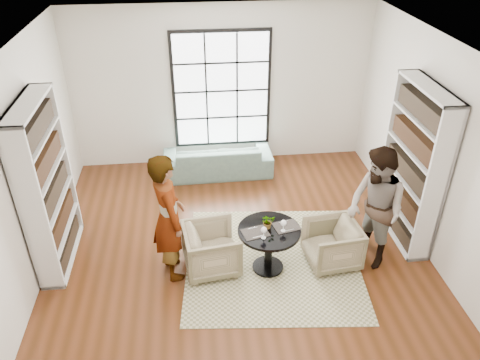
{
  "coord_description": "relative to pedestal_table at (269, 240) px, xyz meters",
  "views": [
    {
      "loc": [
        -0.57,
        -5.23,
        4.55
      ],
      "look_at": [
        0.05,
        0.4,
        1.07
      ],
      "focal_mm": 35.0,
      "sensor_mm": 36.0,
      "label": 1
    }
  ],
  "objects": [
    {
      "name": "ground",
      "position": [
        -0.37,
        0.29,
        -0.5
      ],
      "size": [
        6.0,
        6.0,
        0.0
      ],
      "primitive_type": "plane",
      "color": "#5A2C15"
    },
    {
      "name": "room_shell",
      "position": [
        -0.37,
        0.84,
        0.76
      ],
      "size": [
        6.0,
        6.01,
        6.0
      ],
      "color": "silver",
      "rests_on": "ground"
    },
    {
      "name": "rug",
      "position": [
        0.09,
        0.13,
        -0.49
      ],
      "size": [
        2.68,
        2.68,
        0.01
      ],
      "primitive_type": "cube",
      "rotation": [
        0.0,
        0.0,
        -0.1
      ],
      "color": "#B7AF89",
      "rests_on": "ground"
    },
    {
      "name": "pedestal_table",
      "position": [
        0.0,
        0.0,
        0.0
      ],
      "size": [
        0.86,
        0.86,
        0.69
      ],
      "rotation": [
        0.0,
        0.0,
        0.23
      ],
      "color": "black",
      "rests_on": "ground"
    },
    {
      "name": "sofa",
      "position": [
        -0.51,
        2.74,
        -0.21
      ],
      "size": [
        2.02,
        0.81,
        0.59
      ],
      "primitive_type": "imported",
      "rotation": [
        0.0,
        0.0,
        3.15
      ],
      "color": "gray",
      "rests_on": "ground"
    },
    {
      "name": "armchair_left",
      "position": [
        -0.78,
        0.1,
        -0.16
      ],
      "size": [
        0.84,
        0.82,
        0.68
      ],
      "primitive_type": "imported",
      "rotation": [
        0.0,
        0.0,
        1.7
      ],
      "color": "tan",
      "rests_on": "ground"
    },
    {
      "name": "armchair_right",
      "position": [
        0.91,
        0.04,
        -0.17
      ],
      "size": [
        0.78,
        0.77,
        0.65
      ],
      "primitive_type": "imported",
      "rotation": [
        0.0,
        0.0,
        -1.47
      ],
      "color": "tan",
      "rests_on": "ground"
    },
    {
      "name": "person_left",
      "position": [
        -1.33,
        0.1,
        0.43
      ],
      "size": [
        0.61,
        0.77,
        1.85
      ],
      "primitive_type": "imported",
      "rotation": [
        0.0,
        0.0,
        1.85
      ],
      "color": "gray",
      "rests_on": "ground"
    },
    {
      "name": "person_right",
      "position": [
        1.46,
        0.04,
        0.39
      ],
      "size": [
        0.89,
        1.02,
        1.78
      ],
      "primitive_type": "imported",
      "rotation": [
        0.0,
        0.0,
        -1.29
      ],
      "color": "gray",
      "rests_on": "ground"
    },
    {
      "name": "placemat_left",
      "position": [
        -0.2,
        -0.05,
        0.19
      ],
      "size": [
        0.39,
        0.33,
        0.01
      ],
      "primitive_type": "cube",
      "rotation": [
        0.0,
        0.0,
        0.23
      ],
      "color": "black",
      "rests_on": "pedestal_table"
    },
    {
      "name": "placemat_right",
      "position": [
        0.24,
        0.04,
        0.19
      ],
      "size": [
        0.39,
        0.33,
        0.01
      ],
      "primitive_type": "cube",
      "rotation": [
        0.0,
        0.0,
        0.23
      ],
      "color": "black",
      "rests_on": "pedestal_table"
    },
    {
      "name": "cutlery_left",
      "position": [
        -0.2,
        -0.05,
        0.2
      ],
      "size": [
        0.19,
        0.25,
        0.01
      ],
      "primitive_type": null,
      "rotation": [
        0.0,
        0.0,
        0.23
      ],
      "color": "#B7B7BC",
      "rests_on": "placemat_left"
    },
    {
      "name": "cutlery_right",
      "position": [
        0.24,
        0.04,
        0.2
      ],
      "size": [
        0.19,
        0.25,
        0.01
      ],
      "primitive_type": null,
      "rotation": [
        0.0,
        0.0,
        0.23
      ],
      "color": "#B7B7BC",
      "rests_on": "placemat_right"
    },
    {
      "name": "wine_glass_left",
      "position": [
        -0.1,
        -0.17,
        0.31
      ],
      "size": [
        0.08,
        0.08,
        0.18
      ],
      "color": "silver",
      "rests_on": "pedestal_table"
    },
    {
      "name": "wine_glass_right",
      "position": [
        0.18,
        -0.05,
        0.32
      ],
      "size": [
        0.08,
        0.08,
        0.18
      ],
      "color": "silver",
      "rests_on": "pedestal_table"
    },
    {
      "name": "flower_centerpiece",
      "position": [
        -0.01,
        0.05,
        0.29
      ],
      "size": [
        0.22,
        0.2,
        0.2
      ],
      "primitive_type": "imported",
      "rotation": [
        0.0,
        0.0,
        0.32
      ],
      "color": "gray",
      "rests_on": "pedestal_table"
    }
  ]
}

